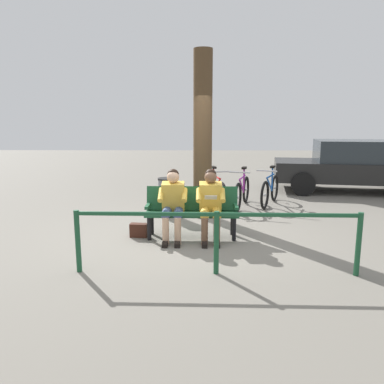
% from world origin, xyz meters
% --- Properties ---
extents(ground_plane, '(40.00, 40.00, 0.00)m').
position_xyz_m(ground_plane, '(0.00, 0.00, 0.00)').
color(ground_plane, slate).
extents(bench, '(1.61, 0.50, 0.87)m').
position_xyz_m(bench, '(-0.15, -0.02, 0.51)').
color(bench, '#194C2D').
rests_on(bench, ground).
extents(person_reading, '(0.49, 0.77, 1.20)m').
position_xyz_m(person_reading, '(-0.47, 0.15, 0.66)').
color(person_reading, gold).
rests_on(person_reading, ground).
extents(person_companion, '(0.49, 0.77, 1.20)m').
position_xyz_m(person_companion, '(0.17, 0.14, 0.66)').
color(person_companion, gold).
rests_on(person_companion, ground).
extents(handbag, '(0.31, 0.17, 0.24)m').
position_xyz_m(handbag, '(0.78, 0.05, 0.12)').
color(handbag, '#3F1E14').
rests_on(handbag, ground).
extents(tree_trunk, '(0.39, 0.39, 3.41)m').
position_xyz_m(tree_trunk, '(-0.36, -1.42, 1.71)').
color(tree_trunk, '#4C3823').
rests_on(tree_trunk, ground).
extents(litter_bin, '(0.39, 0.39, 0.82)m').
position_xyz_m(litter_bin, '(0.39, -1.40, 0.41)').
color(litter_bin, slate).
rests_on(litter_bin, ground).
extents(bicycle_black, '(0.76, 1.56, 0.94)m').
position_xyz_m(bicycle_black, '(-2.01, -2.56, 0.36)').
color(bicycle_black, black).
rests_on(bicycle_black, ground).
extents(bicycle_orange, '(0.63, 1.62, 0.94)m').
position_xyz_m(bicycle_orange, '(-1.31, -2.31, 0.36)').
color(bicycle_orange, black).
rests_on(bicycle_orange, ground).
extents(bicycle_blue, '(0.57, 1.64, 0.94)m').
position_xyz_m(bicycle_blue, '(-0.68, -2.42, 0.36)').
color(bicycle_blue, black).
rests_on(bicycle_blue, ground).
extents(railing_fence, '(3.75, 0.15, 0.85)m').
position_xyz_m(railing_fence, '(-0.50, 1.64, 0.61)').
color(railing_fence, '#194C2D').
rests_on(railing_fence, ground).
extents(parked_car, '(4.45, 2.58, 1.47)m').
position_xyz_m(parked_car, '(-4.70, -4.36, 0.77)').
color(parked_car, black).
rests_on(parked_car, ground).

